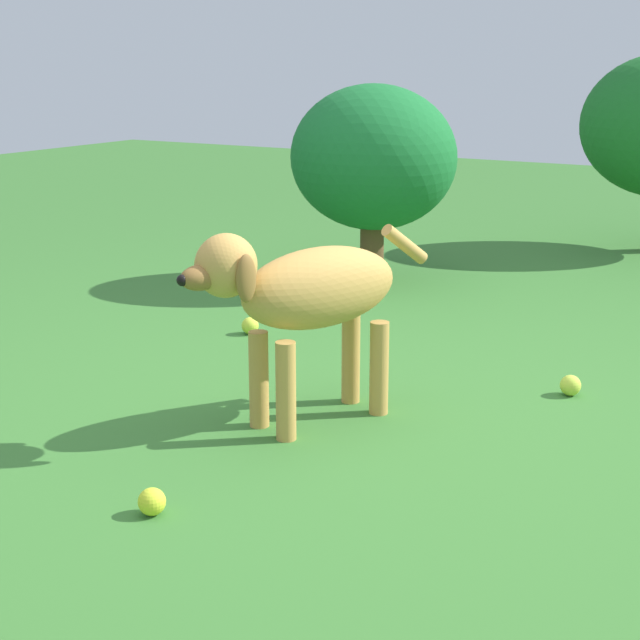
{
  "coord_description": "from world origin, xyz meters",
  "views": [
    {
      "loc": [
        -1.26,
        2.52,
        1.05
      ],
      "look_at": [
        0.16,
        0.11,
        0.3
      ],
      "focal_mm": 56.92,
      "sensor_mm": 36.0,
      "label": 1
    }
  ],
  "objects_px": {
    "tennis_ball_1": "(152,502)",
    "tennis_ball_2": "(250,326)",
    "dog": "(306,293)",
    "tennis_ball_0": "(570,385)"
  },
  "relations": [
    {
      "from": "tennis_ball_0",
      "to": "dog",
      "type": "bearing_deg",
      "value": 47.13
    },
    {
      "from": "tennis_ball_1",
      "to": "tennis_ball_2",
      "type": "distance_m",
      "value": 1.56
    },
    {
      "from": "tennis_ball_1",
      "to": "dog",
      "type": "bearing_deg",
      "value": -89.76
    },
    {
      "from": "tennis_ball_2",
      "to": "dog",
      "type": "bearing_deg",
      "value": 133.92
    },
    {
      "from": "dog",
      "to": "tennis_ball_2",
      "type": "distance_m",
      "value": 1.04
    },
    {
      "from": "dog",
      "to": "tennis_ball_1",
      "type": "height_order",
      "value": "dog"
    },
    {
      "from": "tennis_ball_2",
      "to": "tennis_ball_0",
      "type": "bearing_deg",
      "value": 176.59
    },
    {
      "from": "tennis_ball_1",
      "to": "tennis_ball_2",
      "type": "bearing_deg",
      "value": -64.01
    },
    {
      "from": "tennis_ball_0",
      "to": "tennis_ball_2",
      "type": "distance_m",
      "value": 1.27
    },
    {
      "from": "tennis_ball_1",
      "to": "tennis_ball_2",
      "type": "relative_size",
      "value": 1.0
    }
  ]
}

